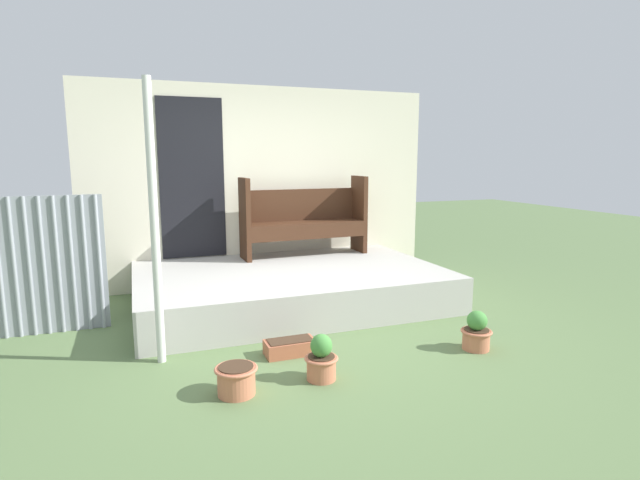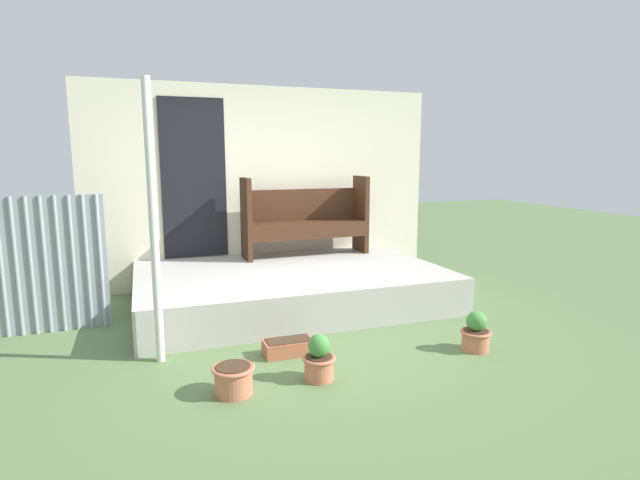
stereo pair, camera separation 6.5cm
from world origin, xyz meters
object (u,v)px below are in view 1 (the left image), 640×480
Objects in this scene: flower_pot_middle at (321,360)px; planter_box_rect at (290,347)px; support_post at (154,225)px; flower_pot_left at (236,379)px; bench at (304,216)px; flower_pot_right at (476,333)px.

flower_pot_middle is 0.84× the size of planter_box_rect.
support_post is 1.39m from flower_pot_left.
flower_pot_middle reaches higher than flower_pot_left.
bench is 5.31× the size of flower_pot_left.
bench is 2.88m from flower_pot_right.
support_post is 1.53m from planter_box_rect.
flower_pot_middle is at bearing -176.70° from flower_pot_right.
flower_pot_left is at bearing -178.87° from flower_pot_middle.
support_post is at bearing 165.15° from flower_pot_right.
support_post is 7.39× the size of flower_pot_left.
support_post reaches higher than flower_pot_middle.
flower_pot_left is 0.66m from flower_pot_middle.
flower_pot_right is at bearing 2.64° from flower_pot_left.
flower_pot_left is at bearing -177.36° from flower_pot_right.
flower_pot_left is at bearing -59.38° from support_post.
support_post is 2.78m from bench.
flower_pot_left is (0.47, -0.80, -1.04)m from support_post.
flower_pot_left is 0.86× the size of flower_pot_middle.
bench is at bearing 73.88° from flower_pot_middle.
planter_box_rect is (-0.88, -2.22, -0.86)m from bench.
planter_box_rect is (-1.59, 0.47, -0.09)m from flower_pot_right.
support_post is 1.70m from flower_pot_middle.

